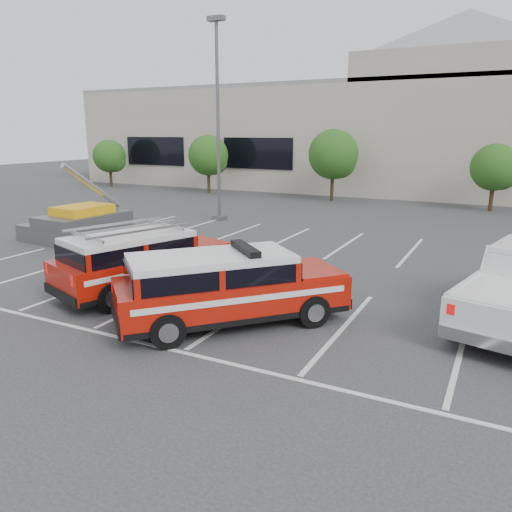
# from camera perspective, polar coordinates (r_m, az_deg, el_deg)

# --- Properties ---
(ground) EXTENTS (120.00, 120.00, 0.00)m
(ground) POSITION_cam_1_polar(r_m,az_deg,el_deg) (13.40, -1.35, -6.37)
(ground) COLOR #2E2E30
(ground) RESTS_ON ground
(stall_markings) EXTENTS (23.00, 15.00, 0.01)m
(stall_markings) POSITION_cam_1_polar(r_m,az_deg,el_deg) (17.29, 5.75, -1.68)
(stall_markings) COLOR silver
(stall_markings) RESTS_ON ground
(convention_building) EXTENTS (60.00, 16.99, 13.20)m
(convention_building) POSITION_cam_1_polar(r_m,az_deg,el_deg) (43.29, 19.89, 13.31)
(convention_building) COLOR beige
(convention_building) RESTS_ON ground
(tree_far_left) EXTENTS (2.77, 2.77, 3.99)m
(tree_far_left) POSITION_cam_1_polar(r_m,az_deg,el_deg) (45.32, -16.28, 10.77)
(tree_far_left) COLOR #3F2B19
(tree_far_left) RESTS_ON ground
(tree_left) EXTENTS (3.07, 3.07, 4.42)m
(tree_left) POSITION_cam_1_polar(r_m,az_deg,el_deg) (39.17, -5.33, 11.22)
(tree_left) COLOR #3F2B19
(tree_left) RESTS_ON ground
(tree_mid_left) EXTENTS (3.37, 3.37, 4.85)m
(tree_mid_left) POSITION_cam_1_polar(r_m,az_deg,el_deg) (34.87, 8.97, 11.21)
(tree_mid_left) COLOR #3F2B19
(tree_mid_left) RESTS_ON ground
(tree_mid_right) EXTENTS (2.77, 2.77, 3.99)m
(tree_mid_right) POSITION_cam_1_polar(r_m,az_deg,el_deg) (33.17, 25.77, 8.94)
(tree_mid_right) COLOR #3F2B19
(tree_mid_right) RESTS_ON ground
(light_pole_left) EXTENTS (0.90, 0.60, 10.24)m
(light_pole_left) POSITION_cam_1_polar(r_m,az_deg,el_deg) (26.95, -4.37, 15.11)
(light_pole_left) COLOR #59595E
(light_pole_left) RESTS_ON ground
(fire_chief_suv) EXTENTS (5.28, 5.48, 1.97)m
(fire_chief_suv) POSITION_cam_1_polar(r_m,az_deg,el_deg) (12.36, -3.26, -4.21)
(fire_chief_suv) COLOR #A11307
(fire_chief_suv) RESTS_ON ground
(ladder_suv) EXTENTS (3.65, 5.58, 2.05)m
(ladder_suv) POSITION_cam_1_polar(r_m,az_deg,el_deg) (15.17, -12.87, -1.03)
(ladder_suv) COLOR #A11307
(ladder_suv) RESTS_ON ground
(utility_rig) EXTENTS (3.63, 4.11, 3.41)m
(utility_rig) POSITION_cam_1_polar(r_m,az_deg,el_deg) (23.44, -19.42, 3.45)
(utility_rig) COLOR #59595E
(utility_rig) RESTS_ON ground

